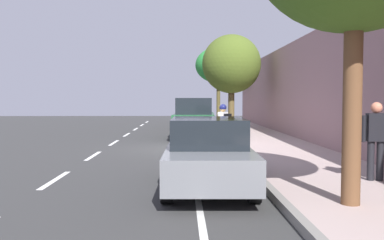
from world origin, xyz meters
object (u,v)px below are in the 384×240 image
(parked_sedan_grey_nearest, at_px, (208,153))
(street_tree_far_end, at_px, (218,65))
(parked_suv_green_second, at_px, (194,118))
(parked_sedan_tan_mid, at_px, (192,117))
(bicycle_at_curb, at_px, (217,140))
(pedestrian_on_phone, at_px, (376,136))
(street_tree_mid_block, at_px, (231,64))
(cyclist_with_backpack, at_px, (224,122))

(parked_sedan_grey_nearest, xyz_separation_m, street_tree_far_end, (2.27, 23.75, 3.86))
(parked_suv_green_second, relative_size, parked_sedan_tan_mid, 1.07)
(parked_sedan_grey_nearest, relative_size, parked_suv_green_second, 0.92)
(parked_sedan_tan_mid, relative_size, bicycle_at_curb, 2.83)
(bicycle_at_curb, xyz_separation_m, pedestrian_on_phone, (2.88, -6.94, 0.75))
(street_tree_mid_block, bearing_deg, bicycle_at_curb, -100.52)
(bicycle_at_curb, xyz_separation_m, cyclist_with_backpack, (0.22, -0.46, 0.69))
(parked_suv_green_second, height_order, bicycle_at_curb, parked_suv_green_second)
(cyclist_with_backpack, height_order, pedestrian_on_phone, pedestrian_on_phone)
(parked_sedan_grey_nearest, xyz_separation_m, parked_sedan_tan_mid, (0.08, 19.13, 0.00))
(cyclist_with_backpack, xyz_separation_m, pedestrian_on_phone, (2.67, -6.48, 0.06))
(street_tree_mid_block, xyz_separation_m, pedestrian_on_phone, (1.37, -15.12, -2.82))
(parked_suv_green_second, distance_m, cyclist_with_backpack, 5.16)
(parked_sedan_grey_nearest, bearing_deg, parked_sedan_tan_mid, 89.76)
(cyclist_with_backpack, distance_m, street_tree_mid_block, 9.20)
(parked_suv_green_second, relative_size, cyclist_with_backpack, 2.74)
(street_tree_mid_block, xyz_separation_m, street_tree_far_end, (0.00, 8.76, 0.66))
(pedestrian_on_phone, bearing_deg, cyclist_with_backpack, 112.37)
(street_tree_far_end, bearing_deg, parked_sedan_grey_nearest, -95.46)
(parked_sedan_grey_nearest, height_order, pedestrian_on_phone, pedestrian_on_phone)
(bicycle_at_curb, distance_m, pedestrian_on_phone, 7.55)
(parked_sedan_grey_nearest, relative_size, parked_sedan_tan_mid, 0.99)
(parked_sedan_tan_mid, distance_m, pedestrian_on_phone, 19.58)
(parked_sedan_tan_mid, relative_size, street_tree_far_end, 0.76)
(bicycle_at_curb, height_order, cyclist_with_backpack, cyclist_with_backpack)
(parked_suv_green_second, height_order, cyclist_with_backpack, parked_suv_green_second)
(street_tree_far_end, bearing_deg, parked_sedan_tan_mid, -115.35)
(bicycle_at_curb, relative_size, pedestrian_on_phone, 0.93)
(street_tree_far_end, bearing_deg, street_tree_mid_block, -90.00)
(cyclist_with_backpack, relative_size, street_tree_mid_block, 0.32)
(parked_sedan_tan_mid, bearing_deg, street_tree_far_end, 64.65)
(bicycle_at_curb, bearing_deg, street_tree_far_end, 84.88)
(street_tree_mid_block, bearing_deg, street_tree_far_end, 90.00)
(street_tree_far_end, distance_m, pedestrian_on_phone, 24.17)
(parked_sedan_tan_mid, bearing_deg, street_tree_mid_block, -62.06)
(parked_sedan_grey_nearest, height_order, parked_sedan_tan_mid, same)
(parked_sedan_grey_nearest, relative_size, street_tree_far_end, 0.75)
(parked_suv_green_second, xyz_separation_m, cyclist_with_backpack, (0.94, -5.07, 0.05))
(bicycle_at_curb, xyz_separation_m, street_tree_far_end, (1.52, 16.94, 4.23))
(street_tree_mid_block, bearing_deg, pedestrian_on_phone, -84.84)
(parked_suv_green_second, bearing_deg, parked_sedan_grey_nearest, -90.15)
(parked_sedan_tan_mid, height_order, bicycle_at_curb, parked_sedan_tan_mid)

